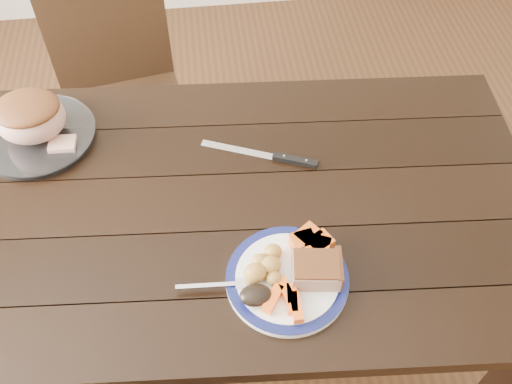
{
  "coord_description": "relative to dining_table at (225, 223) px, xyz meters",
  "views": [
    {
      "loc": [
        -0.02,
        -0.88,
        1.88
      ],
      "look_at": [
        0.08,
        -0.02,
        0.8
      ],
      "focal_mm": 40.0,
      "sensor_mm": 36.0,
      "label": 1
    }
  ],
  "objects": [
    {
      "name": "ground",
      "position": [
        -0.0,
        0.0,
        -0.66
      ],
      "size": [
        4.0,
        4.0,
        0.0
      ],
      "primitive_type": "plane",
      "color": "#472B16",
      "rests_on": "ground"
    },
    {
      "name": "plate_rim",
      "position": [
        0.12,
        -0.24,
        0.11
      ],
      "size": [
        0.28,
        0.28,
        0.02
      ],
      "primitive_type": "torus",
      "color": "#0E1348",
      "rests_on": "dinner_plate"
    },
    {
      "name": "pumpkin_wedges",
      "position": [
        0.19,
        -0.18,
        0.13
      ],
      "size": [
        0.1,
        0.09,
        0.04
      ],
      "color": "orange",
      "rests_on": "dinner_plate"
    },
    {
      "name": "roast_joint",
      "position": [
        -0.49,
        0.28,
        0.17
      ],
      "size": [
        0.18,
        0.16,
        0.12
      ],
      "primitive_type": "ellipsoid",
      "color": "tan",
      "rests_on": "serving_platter"
    },
    {
      "name": "roasted_potatoes",
      "position": [
        0.08,
        -0.22,
        0.13
      ],
      "size": [
        0.09,
        0.1,
        0.04
      ],
      "color": "gold",
      "rests_on": "dinner_plate"
    },
    {
      "name": "pork_slice",
      "position": [
        0.19,
        -0.25,
        0.14
      ],
      "size": [
        0.12,
        0.1,
        0.05
      ],
      "primitive_type": "cube",
      "rotation": [
        0.0,
        0.0,
        -0.14
      ],
      "color": "#A67A65",
      "rests_on": "dinner_plate"
    },
    {
      "name": "fork",
      "position": [
        -0.02,
        -0.25,
        0.11
      ],
      "size": [
        0.18,
        0.03,
        0.0
      ],
      "rotation": [
        0.0,
        0.0,
        -0.06
      ],
      "color": "silver",
      "rests_on": "dinner_plate"
    },
    {
      "name": "serving_platter",
      "position": [
        -0.49,
        0.28,
        0.1
      ],
      "size": [
        0.31,
        0.31,
        0.02
      ],
      "primitive_type": "cylinder",
      "color": "white",
      "rests_on": "dining_table"
    },
    {
      "name": "cut_slice",
      "position": [
        -0.41,
        0.22,
        0.12
      ],
      "size": [
        0.07,
        0.06,
        0.02
      ],
      "primitive_type": "cube",
      "rotation": [
        0.0,
        0.0,
        -0.04
      ],
      "color": "tan",
      "rests_on": "serving_platter"
    },
    {
      "name": "carving_knife",
      "position": [
        0.16,
        0.12,
        0.1
      ],
      "size": [
        0.3,
        0.14,
        0.01
      ],
      "rotation": [
        0.0,
        0.0,
        -0.39
      ],
      "color": "silver",
      "rests_on": "dining_table"
    },
    {
      "name": "chair_far",
      "position": [
        -0.32,
        0.74,
        -0.13
      ],
      "size": [
        0.49,
        0.5,
        0.93
      ],
      "rotation": [
        0.0,
        0.0,
        3.32
      ],
      "color": "black",
      "rests_on": "ground"
    },
    {
      "name": "carrot_batons",
      "position": [
        0.11,
        -0.3,
        0.12
      ],
      "size": [
        0.09,
        0.11,
        0.02
      ],
      "color": "#FF5D15",
      "rests_on": "dinner_plate"
    },
    {
      "name": "dark_mushroom",
      "position": [
        0.05,
        -0.29,
        0.13
      ],
      "size": [
        0.07,
        0.05,
        0.03
      ],
      "primitive_type": "ellipsoid",
      "color": "black",
      "rests_on": "dinner_plate"
    },
    {
      "name": "dining_table",
      "position": [
        0.0,
        0.0,
        0.0
      ],
      "size": [
        1.66,
        1.01,
        0.75
      ],
      "rotation": [
        0.0,
        0.0,
        -0.07
      ],
      "color": "black",
      "rests_on": "ground"
    },
    {
      "name": "dinner_plate",
      "position": [
        0.12,
        -0.24,
        0.1
      ],
      "size": [
        0.28,
        0.28,
        0.02
      ],
      "primitive_type": "cylinder",
      "color": "white",
      "rests_on": "dining_table"
    }
  ]
}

